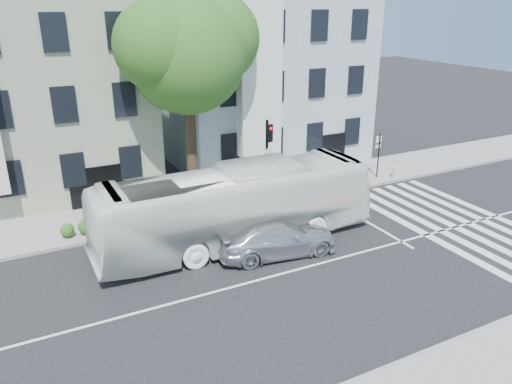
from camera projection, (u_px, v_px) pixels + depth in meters
ground at (272, 276)px, 19.15m from camera, size 120.00×120.00×0.00m
sidewalk_far at (197, 204)px, 25.77m from camera, size 80.00×4.00×0.15m
building_left at (24, 89)px, 26.66m from camera, size 12.00×10.00×11.00m
building_right at (256, 72)px, 32.61m from camera, size 12.00×10.00×11.00m
street_tree at (186, 47)px, 23.62m from camera, size 7.30×5.90×11.10m
bus at (236, 206)px, 21.24m from camera, size 2.94×12.33×3.43m
sedan at (276, 238)px, 20.63m from camera, size 2.72×5.33×1.48m
hedge at (161, 213)px, 23.66m from camera, size 8.12×4.20×0.70m
traffic_signal at (268, 150)px, 25.26m from camera, size 0.44×0.54×4.36m
fire_hydrant at (395, 171)px, 29.35m from camera, size 0.41×0.24×0.72m
far_sign_pole at (379, 150)px, 28.93m from camera, size 0.47×0.20×2.64m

